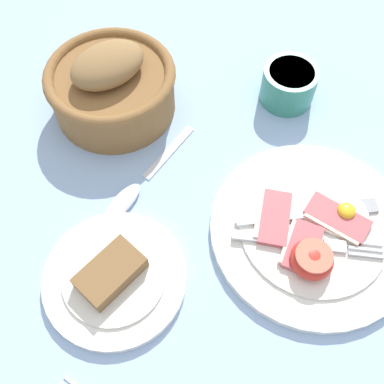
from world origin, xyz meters
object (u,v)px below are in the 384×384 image
at_px(sugar_cup, 289,84).
at_px(bread_basket, 112,86).
at_px(bread_plate, 113,274).
at_px(teaspoon_by_saucer, 135,189).
at_px(breakfast_plate, 312,231).

distance_m(sugar_cup, bread_basket, 0.26).
height_order(bread_plate, teaspoon_by_saucer, bread_plate).
relative_size(breakfast_plate, teaspoon_by_saucer, 1.54).
height_order(breakfast_plate, sugar_cup, sugar_cup).
bearing_deg(teaspoon_by_saucer, bread_basket, -130.49).
xyz_separation_m(bread_plate, teaspoon_by_saucer, (0.06, 0.11, -0.01)).
xyz_separation_m(breakfast_plate, bread_basket, (-0.18, 0.29, 0.04)).
relative_size(sugar_cup, teaspoon_by_saucer, 0.48).
relative_size(breakfast_plate, bread_basket, 1.40).
bearing_deg(bread_basket, sugar_cup, -16.45).
distance_m(bread_plate, bread_basket, 0.27).
xyz_separation_m(bread_plate, bread_basket, (0.08, 0.26, 0.04)).
bearing_deg(teaspoon_by_saucer, sugar_cup, 162.00).
bearing_deg(bread_basket, breakfast_plate, -59.04).
relative_size(breakfast_plate, sugar_cup, 3.22).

